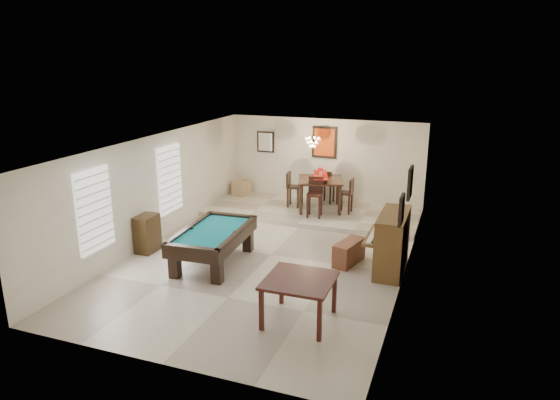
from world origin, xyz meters
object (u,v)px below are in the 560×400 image
Objects in this scene: apothecary_chest at (147,233)px; dining_chair_east at (346,196)px; dining_chair_south at (315,198)px; flower_vase at (321,171)px; chandelier at (313,139)px; upright_piano at (385,241)px; dining_table at (320,192)px; pool_table at (214,247)px; dining_chair_west at (294,190)px; piano_bench at (349,252)px; dining_chair_north at (328,187)px; square_table at (299,300)px; corner_bench at (241,188)px.

dining_chair_east is at bearing 48.04° from apothecary_chest.
flower_vase is at bearing 86.88° from dining_chair_south.
flower_vase is at bearing -91.21° from dining_chair_east.
chandelier reaches higher than dining_chair_east.
dining_table is (-2.36, 3.31, -0.00)m from upright_piano.
chandelier is (1.01, 4.08, 1.82)m from pool_table.
pool_table is 2.20× the size of dining_chair_west.
piano_bench is at bearing -148.46° from dining_chair_west.
upright_piano reaches higher than dining_chair_south.
dining_chair_south is 1.11× the size of dining_chair_east.
dining_chair_north is 1.86m from chandelier.
piano_bench is 0.84× the size of dining_chair_south.
dining_chair_east is at bearing 95.52° from square_table.
square_table is at bearing -111.03° from upright_piano.
dining_chair_south is (-1.54, 2.54, 0.41)m from piano_bench.
chandelier reaches higher than piano_bench.
dining_chair_north is at bearing -52.51° from dining_chair_west.
chandelier reaches higher than dining_chair_west.
dining_chair_east reaches higher than pool_table.
upright_piano is 1.65× the size of piano_bench.
apothecary_chest is 1.46× the size of chandelier.
dining_chair_west is at bearing 178.59° from dining_table.
dining_table is at bearing 86.88° from dining_chair_south.
chandelier is (-0.19, -0.21, 0.94)m from flower_vase.
corner_bench is (-2.79, -0.11, -0.26)m from dining_chair_north.
dining_chair_north is at bearing 77.32° from chandelier.
dining_chair_east is (0.73, -0.79, -0.00)m from dining_chair_north.
flower_vase is at bearing 70.78° from pool_table.
dining_table is 2.85m from corner_bench.
dining_chair_west is at bearing 81.02° from pool_table.
upright_piano is 1.48× the size of dining_chair_west.
corner_bench is at bearing 121.72° from square_table.
corner_bench is at bearing 161.85° from chandelier.
dining_table is 1.60m from chandelier.
apothecary_chest is 4.83m from corner_bench.
dining_table is 0.63m from flower_vase.
dining_table reaches higher than piano_bench.
apothecary_chest is 5.58m from dining_chair_east.
square_table is 1.15× the size of dining_chair_north.
corner_bench is at bearing 142.42° from upright_piano.
dining_table is at bearing 125.51° from upright_piano.
dining_chair_north reaches higher than corner_bench.
dining_table is 0.76m from dining_chair_east.
corner_bench is at bearing 167.02° from dining_table.
dining_table is at bearing -91.21° from dining_chair_east.
dining_table is (2.97, 4.19, 0.19)m from apothecary_chest.
pool_table is at bearing 145.95° from square_table.
dining_chair_south is 1.83× the size of chandelier.
dining_chair_west is 1.71× the size of chandelier.
piano_bench is 4.03m from chandelier.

